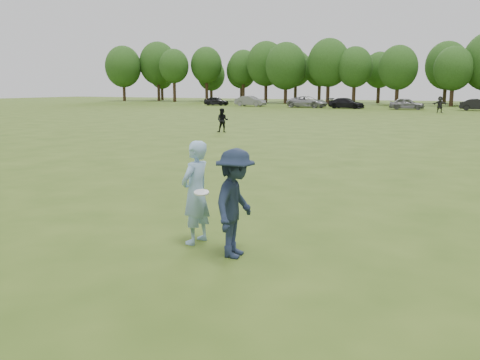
% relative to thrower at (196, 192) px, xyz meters
% --- Properties ---
extents(ground, '(200.00, 200.00, 0.00)m').
position_rel_thrower_xyz_m(ground, '(0.39, -0.81, -0.96)').
color(ground, '#364F16').
rests_on(ground, ground).
extents(thrower, '(0.51, 0.73, 1.92)m').
position_rel_thrower_xyz_m(thrower, '(0.00, 0.00, 0.00)').
color(thrower, '#8FB5DD').
rests_on(thrower, ground).
extents(defender, '(0.83, 1.28, 1.87)m').
position_rel_thrower_xyz_m(defender, '(1.01, -0.36, -0.02)').
color(defender, '#1A2439').
rests_on(defender, ground).
extents(player_far_a, '(0.86, 0.75, 1.51)m').
position_rel_thrower_xyz_m(player_far_a, '(-10.57, 20.34, -0.20)').
color(player_far_a, black).
rests_on(player_far_a, ground).
extents(player_far_d, '(1.75, 0.92, 1.80)m').
position_rel_thrower_xyz_m(player_far_d, '(-0.82, 52.04, -0.06)').
color(player_far_d, '#292929').
rests_on(player_far_d, ground).
extents(car_a, '(3.95, 1.88, 1.30)m').
position_rel_thrower_xyz_m(car_a, '(-33.01, 59.39, -0.31)').
color(car_a, black).
rests_on(car_a, ground).
extents(car_b, '(4.52, 1.68, 1.48)m').
position_rel_thrower_xyz_m(car_b, '(-27.08, 58.89, -0.22)').
color(car_b, slate).
rests_on(car_b, ground).
extents(car_c, '(5.72, 3.10, 1.52)m').
position_rel_thrower_xyz_m(car_c, '(-18.19, 58.18, -0.20)').
color(car_c, '#9A999E').
rests_on(car_c, ground).
extents(car_d, '(4.86, 2.42, 1.36)m').
position_rel_thrower_xyz_m(car_d, '(-12.74, 57.81, -0.28)').
color(car_d, black).
rests_on(car_d, ground).
extents(car_e, '(4.38, 2.22, 1.43)m').
position_rel_thrower_xyz_m(car_e, '(-5.24, 58.06, -0.24)').
color(car_e, slate).
rests_on(car_e, ground).
extents(car_f, '(4.23, 1.64, 1.37)m').
position_rel_thrower_xyz_m(car_f, '(2.77, 58.95, -0.27)').
color(car_f, black).
rests_on(car_f, ground).
extents(disc_in_play, '(0.30, 0.30, 0.09)m').
position_rel_thrower_xyz_m(disc_in_play, '(0.26, -0.23, 0.07)').
color(disc_in_play, white).
rests_on(disc_in_play, ground).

